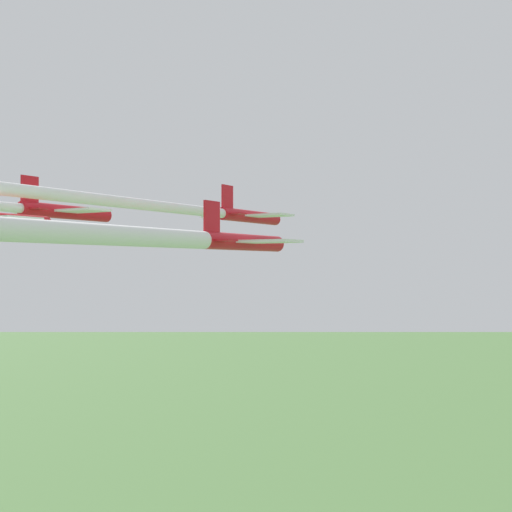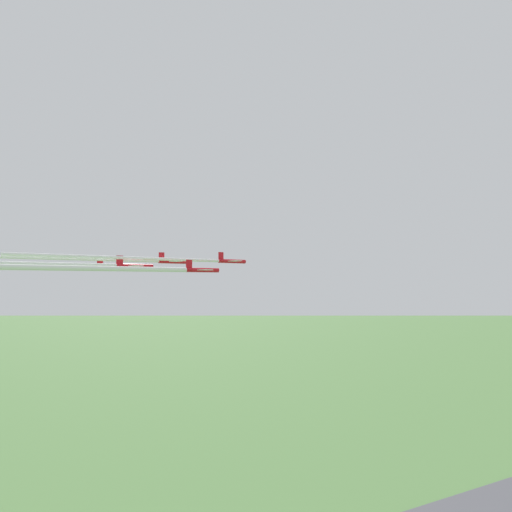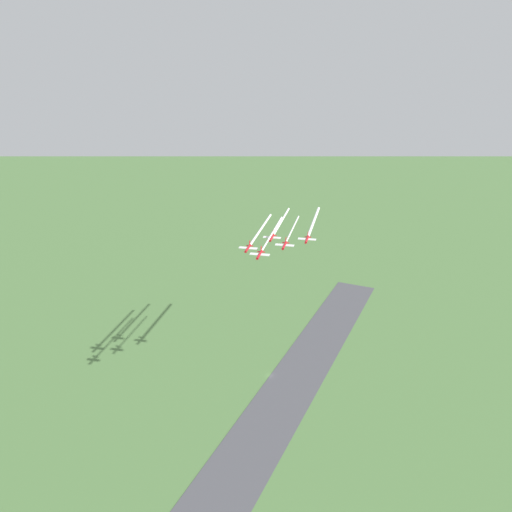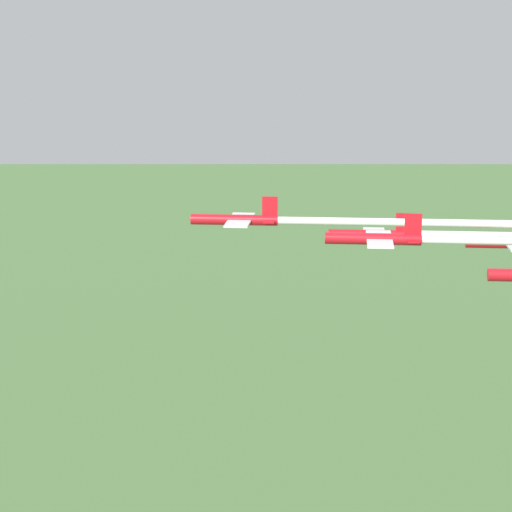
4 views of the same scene
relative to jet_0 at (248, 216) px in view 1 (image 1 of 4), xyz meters
name	(u,v)px [view 1 (image 1 of 4)]	position (x,y,z in m)	size (l,w,h in m)	color
jet_0	(248,216)	(0.00, 0.00, 0.00)	(8.00, 8.09, 3.08)	red
jet_1	(63,211)	(-15.88, -5.00, -0.19)	(8.00, 8.09, 3.08)	red
jet_2	(241,241)	(-3.34, -16.32, -2.91)	(8.00, 8.09, 3.08)	red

